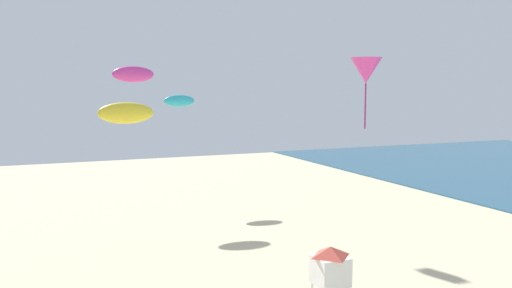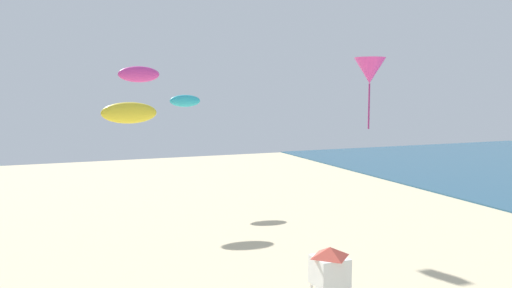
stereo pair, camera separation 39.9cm
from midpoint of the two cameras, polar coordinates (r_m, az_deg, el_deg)
name	(u,v)px [view 1 (the left image)]	position (r m, az deg, el deg)	size (l,w,h in m)	color
lifeguard_stand	(330,267)	(18.82, 7.43, -13.03)	(1.10, 1.10, 2.55)	white
kite_magenta_parafoil	(133,74)	(36.08, -13.48, 7.37)	(2.74, 0.76, 1.06)	#DB3D9E
kite_cyan_parafoil	(179,101)	(38.28, -8.61, 4.64)	(2.23, 0.62, 0.87)	#2DB7CC
kite_yellow_parafoil	(126,113)	(25.30, -14.36, 3.27)	(2.58, 0.72, 1.00)	yellow
kite_magenta_delta	(366,71)	(27.27, 11.42, 7.79)	(1.58, 1.58, 3.59)	#DB3D9E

